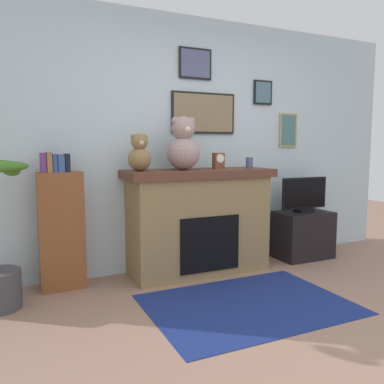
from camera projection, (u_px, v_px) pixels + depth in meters
ground_plane at (320, 345)px, 2.54m from camera, size 12.00×12.00×0.00m
back_wall at (192, 144)px, 4.19m from camera, size 5.20×0.15×2.60m
fireplace at (198, 221)px, 3.96m from camera, size 1.50×0.58×1.05m
bookshelf at (61, 227)px, 3.46m from camera, size 0.39×0.16×1.23m
tv_stand at (303, 235)px, 4.50m from camera, size 0.63×0.40×0.53m
television at (304, 195)px, 4.45m from camera, size 0.60×0.14×0.39m
area_rug at (248, 304)px, 3.18m from camera, size 1.61×1.16×0.01m
candle_jar at (249, 163)px, 4.12m from camera, size 0.08×0.08×0.11m
mantel_clock at (218, 161)px, 3.96m from camera, size 0.11×0.08×0.16m
teddy_bear_tan at (140, 154)px, 3.61m from camera, size 0.21×0.21×0.35m
teddy_bear_grey at (183, 146)px, 3.79m from camera, size 0.32×0.32×0.51m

